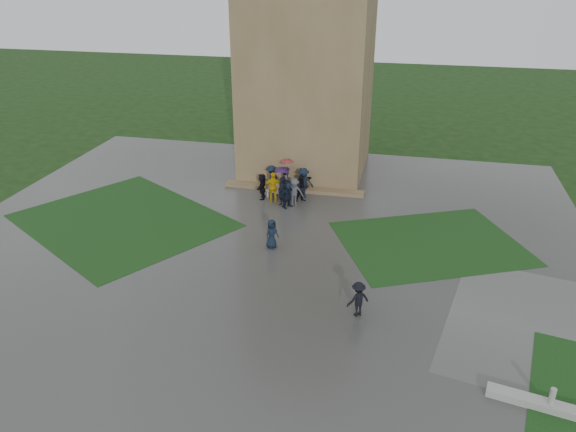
% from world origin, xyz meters
% --- Properties ---
extents(ground, '(120.00, 120.00, 0.00)m').
position_xyz_m(ground, '(0.00, 0.00, 0.00)').
color(ground, black).
extents(plaza, '(34.00, 34.00, 0.02)m').
position_xyz_m(plaza, '(0.00, 2.00, 0.01)').
color(plaza, '#353533').
rests_on(plaza, ground).
extents(lawn_inset_left, '(14.10, 13.46, 0.01)m').
position_xyz_m(lawn_inset_left, '(-8.50, 4.00, 0.03)').
color(lawn_inset_left, '#123311').
rests_on(lawn_inset_left, plaza).
extents(lawn_inset_right, '(11.12, 10.15, 0.01)m').
position_xyz_m(lawn_inset_right, '(8.50, 5.00, 0.03)').
color(lawn_inset_right, '#123311').
rests_on(lawn_inset_right, plaza).
extents(tower, '(8.00, 8.00, 18.00)m').
position_xyz_m(tower, '(0.00, 15.00, 9.00)').
color(tower, brown).
rests_on(tower, ground).
extents(tower_plinth, '(9.00, 0.80, 0.22)m').
position_xyz_m(tower_plinth, '(0.00, 10.60, 0.13)').
color(tower_plinth, brown).
rests_on(tower_plinth, plaza).
extents(bench, '(1.58, 0.86, 0.87)m').
position_xyz_m(bench, '(-0.68, 9.14, 0.47)').
color(bench, '#B2B2AD').
rests_on(bench, plaza).
extents(visitor_cluster, '(3.46, 4.02, 2.57)m').
position_xyz_m(visitor_cluster, '(-0.12, 8.91, 1.08)').
color(visitor_cluster, black).
rests_on(visitor_cluster, plaza).
extents(pedestrian_mid, '(0.86, 0.92, 1.56)m').
position_xyz_m(pedestrian_mid, '(0.54, 2.75, 0.80)').
color(pedestrian_mid, black).
rests_on(pedestrian_mid, plaza).
extents(pedestrian_near, '(1.11, 1.02, 1.55)m').
position_xyz_m(pedestrian_near, '(5.48, -2.27, 0.80)').
color(pedestrian_near, black).
rests_on(pedestrian_near, plaza).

